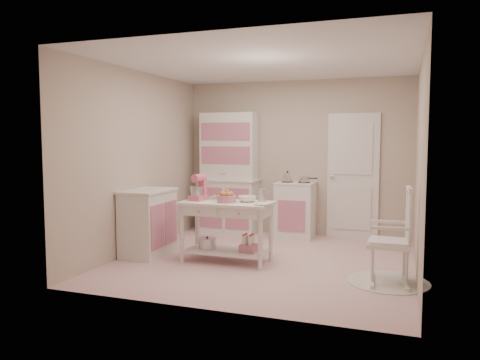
{
  "coord_description": "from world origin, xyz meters",
  "views": [
    {
      "loc": [
        1.73,
        -5.89,
        1.62
      ],
      "look_at": [
        -0.45,
        0.31,
        1.05
      ],
      "focal_mm": 35.0,
      "sensor_mm": 36.0,
      "label": 1
    }
  ],
  "objects_px": {
    "work_table": "(227,232)",
    "stand_mixer": "(198,188)",
    "hutch": "(228,173)",
    "stove": "(295,210)",
    "base_cabinet": "(148,222)",
    "rocking_chair": "(389,235)",
    "bread_basket": "(227,199)"
  },
  "relations": [
    {
      "from": "bread_basket",
      "to": "stove",
      "type": "bearing_deg",
      "value": 74.89
    },
    {
      "from": "hutch",
      "to": "stove",
      "type": "height_order",
      "value": "hutch"
    },
    {
      "from": "stove",
      "to": "stand_mixer",
      "type": "relative_size",
      "value": 2.71
    },
    {
      "from": "hutch",
      "to": "stand_mixer",
      "type": "relative_size",
      "value": 6.12
    },
    {
      "from": "hutch",
      "to": "work_table",
      "type": "height_order",
      "value": "hutch"
    },
    {
      "from": "bread_basket",
      "to": "stand_mixer",
      "type": "bearing_deg",
      "value": 170.96
    },
    {
      "from": "hutch",
      "to": "rocking_chair",
      "type": "distance_m",
      "value": 3.48
    },
    {
      "from": "work_table",
      "to": "rocking_chair",
      "type": "bearing_deg",
      "value": -6.74
    },
    {
      "from": "base_cabinet",
      "to": "work_table",
      "type": "relative_size",
      "value": 0.77
    },
    {
      "from": "base_cabinet",
      "to": "rocking_chair",
      "type": "relative_size",
      "value": 0.84
    },
    {
      "from": "stove",
      "to": "stand_mixer",
      "type": "height_order",
      "value": "stand_mixer"
    },
    {
      "from": "hutch",
      "to": "stand_mixer",
      "type": "height_order",
      "value": "hutch"
    },
    {
      "from": "rocking_chair",
      "to": "stand_mixer",
      "type": "height_order",
      "value": "stand_mixer"
    },
    {
      "from": "base_cabinet",
      "to": "bread_basket",
      "type": "bearing_deg",
      "value": -1.19
    },
    {
      "from": "stand_mixer",
      "to": "stove",
      "type": "bearing_deg",
      "value": 70.78
    },
    {
      "from": "rocking_chair",
      "to": "work_table",
      "type": "relative_size",
      "value": 0.92
    },
    {
      "from": "hutch",
      "to": "work_table",
      "type": "distance_m",
      "value": 2.08
    },
    {
      "from": "hutch",
      "to": "stove",
      "type": "bearing_deg",
      "value": -2.39
    },
    {
      "from": "hutch",
      "to": "stand_mixer",
      "type": "xyz_separation_m",
      "value": [
        0.26,
        -1.83,
        -0.07
      ]
    },
    {
      "from": "base_cabinet",
      "to": "work_table",
      "type": "bearing_deg",
      "value": 1.24
    },
    {
      "from": "hutch",
      "to": "base_cabinet",
      "type": "bearing_deg",
      "value": -104.61
    },
    {
      "from": "stove",
      "to": "stand_mixer",
      "type": "xyz_separation_m",
      "value": [
        -0.94,
        -1.78,
        0.51
      ]
    },
    {
      "from": "stove",
      "to": "work_table",
      "type": "bearing_deg",
      "value": -106.09
    },
    {
      "from": "hutch",
      "to": "base_cabinet",
      "type": "xyz_separation_m",
      "value": [
        -0.49,
        -1.88,
        -0.58
      ]
    },
    {
      "from": "work_table",
      "to": "bread_basket",
      "type": "xyz_separation_m",
      "value": [
        0.02,
        -0.05,
        0.45
      ]
    },
    {
      "from": "hutch",
      "to": "stand_mixer",
      "type": "bearing_deg",
      "value": -81.95
    },
    {
      "from": "stove",
      "to": "work_table",
      "type": "height_order",
      "value": "stove"
    },
    {
      "from": "work_table",
      "to": "hutch",
      "type": "bearing_deg",
      "value": 110.12
    },
    {
      "from": "hutch",
      "to": "stove",
      "type": "distance_m",
      "value": 1.33
    },
    {
      "from": "stove",
      "to": "bread_basket",
      "type": "distance_m",
      "value": 1.96
    },
    {
      "from": "work_table",
      "to": "stand_mixer",
      "type": "height_order",
      "value": "stand_mixer"
    },
    {
      "from": "stand_mixer",
      "to": "base_cabinet",
      "type": "bearing_deg",
      "value": -167.96
    }
  ]
}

